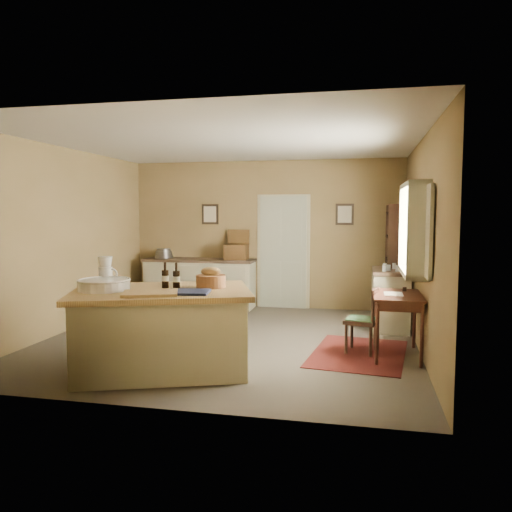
{
  "coord_description": "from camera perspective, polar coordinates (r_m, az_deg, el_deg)",
  "views": [
    {
      "loc": [
        1.78,
        -6.55,
        1.75
      ],
      "look_at": [
        0.33,
        0.19,
        1.15
      ],
      "focal_mm": 35.0,
      "sensor_mm": 36.0,
      "label": 1
    }
  ],
  "objects": [
    {
      "name": "wall_front",
      "position": [
        4.44,
        -11.53,
        -0.3
      ],
      "size": [
        5.0,
        0.1,
        2.7
      ],
      "primitive_type": "cube",
      "color": "olive",
      "rests_on": "ground"
    },
    {
      "name": "framed_prints",
      "position": [
        9.16,
        2.24,
        4.78
      ],
      "size": [
        2.82,
        0.02,
        0.38
      ],
      "color": "black",
      "rests_on": "ground"
    },
    {
      "name": "writing_desk",
      "position": [
        6.31,
        15.86,
        -5.06
      ],
      "size": [
        0.57,
        0.93,
        0.82
      ],
      "color": "#341911",
      "rests_on": "ground"
    },
    {
      "name": "shelving_unit",
      "position": [
        8.37,
        16.01,
        -0.78
      ],
      "size": [
        0.32,
        0.85,
        1.88
      ],
      "color": "black",
      "rests_on": "ground"
    },
    {
      "name": "door",
      "position": [
        9.15,
        3.14,
        0.61
      ],
      "size": [
        0.97,
        0.06,
        2.11
      ],
      "primitive_type": "cube",
      "color": "#ADB29A",
      "rests_on": "ground"
    },
    {
      "name": "ground",
      "position": [
        7.0,
        -2.99,
        -9.5
      ],
      "size": [
        5.0,
        5.0,
        0.0
      ],
      "primitive_type": "plane",
      "color": "brown",
      "rests_on": "ground"
    },
    {
      "name": "window",
      "position": [
        6.38,
        17.97,
        2.93
      ],
      "size": [
        0.25,
        1.99,
        1.12
      ],
      "color": "beige",
      "rests_on": "ground"
    },
    {
      "name": "desk_chair",
      "position": [
        6.41,
        11.93,
        -7.3
      ],
      "size": [
        0.44,
        0.44,
        0.8
      ],
      "primitive_type": null,
      "rotation": [
        0.0,
        0.0,
        -0.22
      ],
      "color": "black",
      "rests_on": "ground"
    },
    {
      "name": "sideboard",
      "position": [
        9.31,
        -6.39,
        -2.88
      ],
      "size": [
        2.05,
        0.58,
        1.18
      ],
      "color": "beige",
      "rests_on": "ground"
    },
    {
      "name": "wall_left",
      "position": [
        7.83,
        -21.0,
        1.72
      ],
      "size": [
        0.1,
        5.0,
        2.7
      ],
      "primitive_type": "cube",
      "color": "olive",
      "rests_on": "ground"
    },
    {
      "name": "wall_right",
      "position": [
        6.6,
        18.41,
        1.24
      ],
      "size": [
        0.1,
        5.0,
        2.7
      ],
      "primitive_type": "cube",
      "color": "olive",
      "rests_on": "ground"
    },
    {
      "name": "work_island",
      "position": [
        5.66,
        -10.8,
        -8.08
      ],
      "size": [
        2.22,
        1.82,
        1.2
      ],
      "rotation": [
        0.0,
        0.0,
        0.35
      ],
      "color": "beige",
      "rests_on": "ground"
    },
    {
      "name": "right_cabinet",
      "position": [
        7.83,
        15.12,
        -4.7
      ],
      "size": [
        0.55,
        0.98,
        0.99
      ],
      "color": "beige",
      "rests_on": "ground"
    },
    {
      "name": "wall_back",
      "position": [
        9.23,
        1.03,
        2.49
      ],
      "size": [
        5.0,
        0.1,
        2.7
      ],
      "primitive_type": "cube",
      "color": "olive",
      "rests_on": "ground"
    },
    {
      "name": "ceiling",
      "position": [
        6.85,
        -3.1,
        12.94
      ],
      "size": [
        5.0,
        5.0,
        0.0
      ],
      "primitive_type": "plane",
      "color": "silver",
      "rests_on": "wall_back"
    },
    {
      "name": "rug",
      "position": [
        6.45,
        11.65,
        -10.85
      ],
      "size": [
        1.29,
        1.72,
        0.01
      ],
      "primitive_type": "cube",
      "rotation": [
        0.0,
        0.0,
        -0.12
      ],
      "color": "#480F0F",
      "rests_on": "ground"
    }
  ]
}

